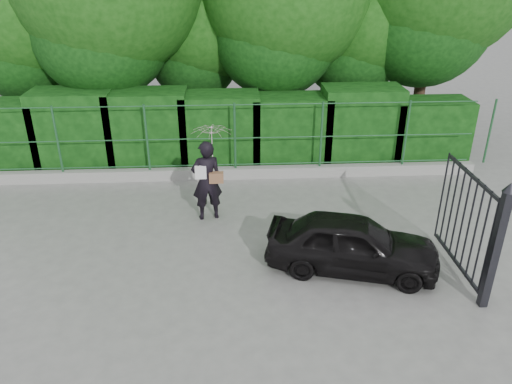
{
  "coord_description": "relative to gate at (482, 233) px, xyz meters",
  "views": [
    {
      "loc": [
        0.26,
        -7.98,
        5.58
      ],
      "look_at": [
        0.78,
        1.3,
        1.1
      ],
      "focal_mm": 35.0,
      "sensor_mm": 36.0,
      "label": 1
    }
  ],
  "objects": [
    {
      "name": "ground",
      "position": [
        -4.6,
        0.72,
        -1.19
      ],
      "size": [
        80.0,
        80.0,
        0.0
      ],
      "primitive_type": "plane",
      "color": "gray"
    },
    {
      "name": "gate",
      "position": [
        0.0,
        0.0,
        0.0
      ],
      "size": [
        0.22,
        2.33,
        2.36
      ],
      "color": "black",
      "rests_on": "ground"
    },
    {
      "name": "kerb",
      "position": [
        -4.6,
        5.22,
        -1.04
      ],
      "size": [
        14.0,
        0.25,
        0.3
      ],
      "primitive_type": "cube",
      "color": "#9E9E99",
      "rests_on": "ground"
    },
    {
      "name": "fence",
      "position": [
        -4.38,
        5.22,
        0.01
      ],
      "size": [
        14.13,
        0.06,
        1.8
      ],
      "color": "#21552E",
      "rests_on": "kerb"
    },
    {
      "name": "hedge",
      "position": [
        -4.68,
        6.22,
        -0.15
      ],
      "size": [
        14.2,
        1.2,
        2.24
      ],
      "color": "black",
      "rests_on": "ground"
    },
    {
      "name": "car",
      "position": [
        -2.05,
        0.78,
        -0.63
      ],
      "size": [
        3.49,
        2.11,
        1.11
      ],
      "primitive_type": "imported",
      "rotation": [
        0.0,
        0.0,
        1.31
      ],
      "color": "black",
      "rests_on": "ground"
    },
    {
      "name": "woman",
      "position": [
        -4.8,
        3.03,
        0.21
      ],
      "size": [
        0.98,
        0.91,
        2.22
      ],
      "color": "black",
      "rests_on": "ground"
    }
  ]
}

